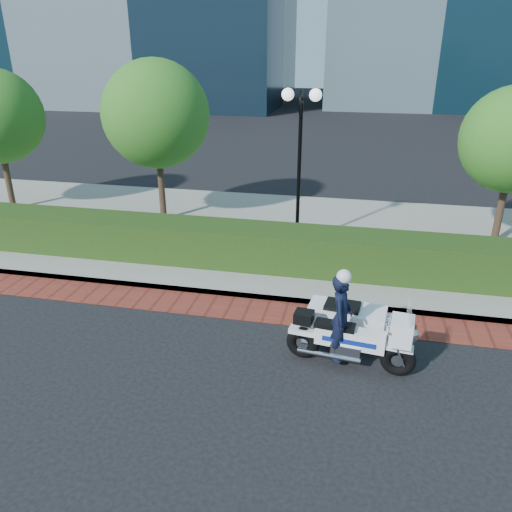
# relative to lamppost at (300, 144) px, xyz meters

# --- Properties ---
(ground) EXTENTS (120.00, 120.00, 0.00)m
(ground) POSITION_rel_lamppost_xyz_m (-1.00, -5.20, -2.96)
(ground) COLOR black
(ground) RESTS_ON ground
(brick_strip) EXTENTS (60.00, 1.00, 0.01)m
(brick_strip) POSITION_rel_lamppost_xyz_m (-1.00, -3.70, -2.95)
(brick_strip) COLOR maroon
(brick_strip) RESTS_ON ground
(sidewalk) EXTENTS (60.00, 8.00, 0.15)m
(sidewalk) POSITION_rel_lamppost_xyz_m (-1.00, 0.80, -2.88)
(sidewalk) COLOR gray
(sidewalk) RESTS_ON ground
(hedge_main) EXTENTS (18.00, 1.20, 1.00)m
(hedge_main) POSITION_rel_lamppost_xyz_m (-1.00, -1.60, -2.31)
(hedge_main) COLOR black
(hedge_main) RESTS_ON sidewalk
(lamppost) EXTENTS (1.02, 0.70, 4.21)m
(lamppost) POSITION_rel_lamppost_xyz_m (0.00, 0.00, 0.00)
(lamppost) COLOR black
(lamppost) RESTS_ON sidewalk
(tree_b) EXTENTS (3.20, 3.20, 4.89)m
(tree_b) POSITION_rel_lamppost_xyz_m (-4.50, 1.30, 0.48)
(tree_b) COLOR #332319
(tree_b) RESTS_ON sidewalk
(police_motorcycle) EXTENTS (2.33, 1.77, 1.89)m
(police_motorcycle) POSITION_rel_lamppost_xyz_m (1.61, -4.99, -2.31)
(police_motorcycle) COLOR black
(police_motorcycle) RESTS_ON ground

